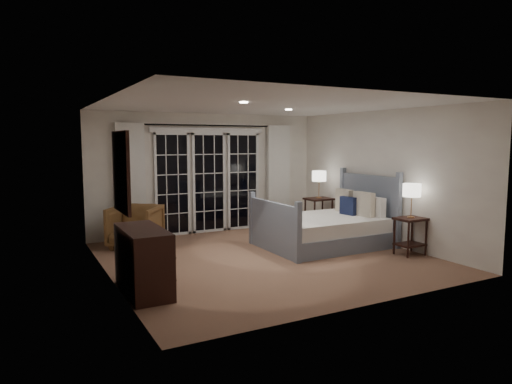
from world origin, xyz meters
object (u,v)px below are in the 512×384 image
nightstand_left (410,230)px  lamp_left (412,191)px  dresser (143,260)px  lamp_right (319,176)px  armchair (135,226)px  nightstand_right (319,209)px  bed (326,228)px

nightstand_left → lamp_left: (0.00, -0.00, 0.68)m
lamp_left → dresser: (-4.49, 0.20, -0.68)m
lamp_right → armchair: size_ratio=0.69×
nightstand_left → armchair: 4.84m
nightstand_right → armchair: (-3.87, 0.27, -0.09)m
nightstand_left → lamp_right: (-0.13, 2.47, 0.75)m
nightstand_right → lamp_right: (0.00, 0.00, 0.70)m
nightstand_right → dresser: 4.92m
nightstand_left → lamp_right: bearing=92.9°
lamp_right → bed: bearing=-120.2°
bed → lamp_left: 1.68m
armchair → lamp_left: bearing=1.5°
bed → armchair: bearing=154.4°
bed → nightstand_right: bearing=59.8°
lamp_right → lamp_left: bearing=-87.1°
dresser → bed: bearing=15.8°
bed → nightstand_left: bearing=-55.3°
nightstand_left → lamp_right: 2.58m
bed → dresser: bed is taller
nightstand_left → dresser: (-4.49, 0.20, -0.01)m
nightstand_right → dresser: bearing=-152.5°
nightstand_right → lamp_left: bearing=-87.1°
bed → dresser: bearing=-164.2°
lamp_left → lamp_right: bearing=92.9°
nightstand_right → nightstand_left: bearing=-87.1°
armchair → dresser: dresser is taller
armchair → bed: bearing=10.3°
lamp_left → armchair: (-4.00, 2.73, -0.71)m
nightstand_left → lamp_left: size_ratio=1.10×
armchair → dresser: size_ratio=0.72×
lamp_left → armchair: 4.89m
nightstand_right → armchair: 3.88m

